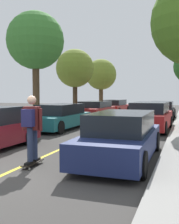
{
  "coord_description": "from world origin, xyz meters",
  "views": [
    {
      "loc": [
        4.0,
        -5.73,
        1.91
      ],
      "look_at": [
        0.04,
        5.54,
        1.09
      ],
      "focal_mm": 43.97,
      "sensor_mm": 36.0,
      "label": 1
    }
  ],
  "objects_px": {
    "parked_car_right_nearest": "(121,137)",
    "parked_car_left_farthest": "(115,107)",
    "fire_hydrant": "(12,123)",
    "skateboard": "(33,163)",
    "street_tree_left_nearest": "(35,41)",
    "parked_car_left_near": "(60,117)",
    "skateboarder": "(31,125)",
    "street_tree_left_far": "(101,75)",
    "street_tree_left_near": "(75,69)",
    "parked_car_right_near": "(150,116)",
    "parked_car_left_far": "(95,110)",
    "parked_car_right_far": "(161,110)"
  },
  "relations": [
    {
      "from": "street_tree_left_near",
      "to": "fire_hydrant",
      "type": "xyz_separation_m",
      "value": [
        0.62,
        -9.41,
        -3.38
      ]
    },
    {
      "from": "street_tree_left_far",
      "to": "parked_car_left_farthest",
      "type": "bearing_deg",
      "value": -49.04
    },
    {
      "from": "parked_car_right_nearest",
      "to": "skateboarder",
      "type": "xyz_separation_m",
      "value": [
        -2.03,
        -1.49,
        0.43
      ]
    },
    {
      "from": "parked_car_left_far",
      "to": "street_tree_left_far",
      "type": "xyz_separation_m",
      "value": [
        -2.13,
        8.55,
        3.16
      ]
    },
    {
      "from": "fire_hydrant",
      "to": "skateboarder",
      "type": "bearing_deg",
      "value": -50.4
    },
    {
      "from": "street_tree_left_far",
      "to": "street_tree_left_near",
      "type": "bearing_deg",
      "value": -90.0
    },
    {
      "from": "parked_car_left_farthest",
      "to": "parked_car_left_near",
      "type": "bearing_deg",
      "value": -89.99
    },
    {
      "from": "parked_car_right_nearest",
      "to": "street_tree_left_nearest",
      "type": "height_order",
      "value": "street_tree_left_nearest"
    },
    {
      "from": "skateboarder",
      "to": "parked_car_left_far",
      "type": "bearing_deg",
      "value": 101.16
    },
    {
      "from": "parked_car_left_far",
      "to": "skateboarder",
      "type": "distance_m",
      "value": 13.15
    },
    {
      "from": "parked_car_right_near",
      "to": "street_tree_left_near",
      "type": "height_order",
      "value": "street_tree_left_near"
    },
    {
      "from": "street_tree_left_near",
      "to": "skateboard",
      "type": "distance_m",
      "value": 15.48
    },
    {
      "from": "parked_car_left_near",
      "to": "parked_car_right_near",
      "type": "height_order",
      "value": "parked_car_right_near"
    },
    {
      "from": "parked_car_right_far",
      "to": "skateboarder",
      "type": "height_order",
      "value": "skateboarder"
    },
    {
      "from": "parked_car_right_near",
      "to": "street_tree_left_nearest",
      "type": "height_order",
      "value": "street_tree_left_nearest"
    },
    {
      "from": "parked_car_right_nearest",
      "to": "parked_car_left_farthest",
      "type": "bearing_deg",
      "value": 104.66
    },
    {
      "from": "parked_car_left_farthest",
      "to": "parked_car_left_far",
      "type": "bearing_deg",
      "value": -89.99
    },
    {
      "from": "street_tree_left_nearest",
      "to": "parked_car_right_near",
      "type": "bearing_deg",
      "value": -0.6
    },
    {
      "from": "fire_hydrant",
      "to": "skateboard",
      "type": "relative_size",
      "value": 0.83
    },
    {
      "from": "parked_car_left_farthest",
      "to": "street_tree_left_nearest",
      "type": "distance_m",
      "value": 11.8
    },
    {
      "from": "parked_car_left_far",
      "to": "street_tree_left_nearest",
      "type": "distance_m",
      "value": 6.69
    },
    {
      "from": "parked_car_right_near",
      "to": "skateboard",
      "type": "bearing_deg",
      "value": -104.08
    },
    {
      "from": "parked_car_left_near",
      "to": "street_tree_left_nearest",
      "type": "height_order",
      "value": "street_tree_left_nearest"
    },
    {
      "from": "parked_car_left_far",
      "to": "street_tree_left_near",
      "type": "xyz_separation_m",
      "value": [
        -2.13,
        1.4,
        3.2
      ]
    },
    {
      "from": "parked_car_left_near",
      "to": "parked_car_left_far",
      "type": "distance_m",
      "value": 5.88
    },
    {
      "from": "street_tree_left_near",
      "to": "street_tree_left_far",
      "type": "xyz_separation_m",
      "value": [
        0.0,
        7.15,
        -0.04
      ]
    },
    {
      "from": "parked_car_right_nearest",
      "to": "street_tree_left_near",
      "type": "height_order",
      "value": "street_tree_left_near"
    },
    {
      "from": "parked_car_left_near",
      "to": "skateboard",
      "type": "distance_m",
      "value": 7.45
    },
    {
      "from": "parked_car_left_far",
      "to": "parked_car_left_farthest",
      "type": "bearing_deg",
      "value": 90.01
    },
    {
      "from": "street_tree_left_near",
      "to": "street_tree_left_far",
      "type": "height_order",
      "value": "street_tree_left_far"
    },
    {
      "from": "parked_car_right_nearest",
      "to": "parked_car_left_near",
      "type": "bearing_deg",
      "value": 129.65
    },
    {
      "from": "street_tree_left_near",
      "to": "parked_car_left_farthest",
      "type": "bearing_deg",
      "value": 65.7
    },
    {
      "from": "fire_hydrant",
      "to": "street_tree_left_near",
      "type": "bearing_deg",
      "value": 93.8
    },
    {
      "from": "street_tree_left_near",
      "to": "street_tree_left_far",
      "type": "distance_m",
      "value": 7.15
    },
    {
      "from": "street_tree_left_nearest",
      "to": "street_tree_left_far",
      "type": "xyz_separation_m",
      "value": [
        0.0,
        13.23,
        -1.13
      ]
    },
    {
      "from": "street_tree_left_near",
      "to": "parked_car_left_far",
      "type": "bearing_deg",
      "value": -33.41
    },
    {
      "from": "parked_car_left_farthest",
      "to": "fire_hydrant",
      "type": "bearing_deg",
      "value": -96.07
    },
    {
      "from": "parked_car_right_nearest",
      "to": "parked_car_right_near",
      "type": "height_order",
      "value": "parked_car_right_near"
    },
    {
      "from": "parked_car_left_near",
      "to": "skateboarder",
      "type": "bearing_deg",
      "value": -70.07
    },
    {
      "from": "parked_car_right_near",
      "to": "street_tree_left_nearest",
      "type": "distance_m",
      "value": 7.93
    },
    {
      "from": "parked_car_left_far",
      "to": "skateboarder",
      "type": "bearing_deg",
      "value": -78.84
    },
    {
      "from": "street_tree_left_near",
      "to": "skateboarder",
      "type": "relative_size",
      "value": 3.02
    },
    {
      "from": "street_tree_left_far",
      "to": "fire_hydrant",
      "type": "bearing_deg",
      "value": -87.84
    },
    {
      "from": "parked_car_right_far",
      "to": "street_tree_left_nearest",
      "type": "distance_m",
      "value": 10.53
    },
    {
      "from": "parked_car_left_farthest",
      "to": "street_tree_left_far",
      "type": "relative_size",
      "value": 0.88
    },
    {
      "from": "parked_car_left_near",
      "to": "skateboarder",
      "type": "height_order",
      "value": "skateboarder"
    },
    {
      "from": "parked_car_left_near",
      "to": "parked_car_right_far",
      "type": "relative_size",
      "value": 1.12
    },
    {
      "from": "street_tree_left_nearest",
      "to": "parked_car_left_farthest",
      "type": "bearing_deg",
      "value": 78.85
    },
    {
      "from": "parked_car_right_nearest",
      "to": "skateboarder",
      "type": "distance_m",
      "value": 2.56
    },
    {
      "from": "fire_hydrant",
      "to": "skateboarder",
      "type": "distance_m",
      "value": 6.38
    }
  ]
}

